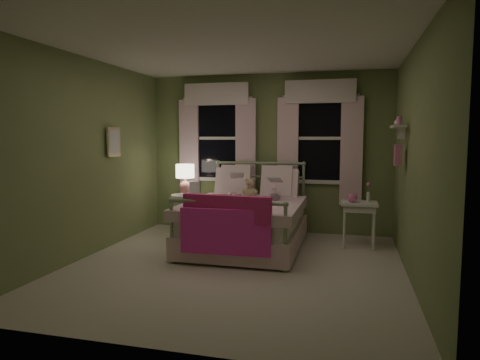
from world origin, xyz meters
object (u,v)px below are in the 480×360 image
(bed, at_px, (246,220))
(child_right, at_px, (271,180))
(teddy_bear, at_px, (250,190))
(table_lamp, at_px, (185,176))
(nightstand_left, at_px, (186,209))
(nightstand_right, at_px, (359,209))
(child_left, at_px, (235,177))

(bed, height_order, child_right, child_right)
(bed, height_order, teddy_bear, bed)
(table_lamp, bearing_deg, bed, -24.54)
(teddy_bear, bearing_deg, nightstand_left, 167.42)
(nightstand_right, bearing_deg, child_right, 179.23)
(child_left, distance_m, nightstand_left, 1.01)
(child_right, bearing_deg, bed, 41.74)
(child_left, height_order, nightstand_right, child_left)
(child_right, height_order, table_lamp, child_right)
(table_lamp, relative_size, nightstand_right, 0.73)
(nightstand_right, bearing_deg, nightstand_left, 177.65)
(nightstand_left, bearing_deg, teddy_bear, -12.58)
(child_left, xyz_separation_m, nightstand_right, (1.84, -0.02, -0.41))
(child_right, relative_size, nightstand_right, 1.13)
(nightstand_left, height_order, nightstand_right, same)
(teddy_bear, relative_size, nightstand_right, 0.49)
(teddy_bear, bearing_deg, nightstand_right, 5.16)
(child_left, height_order, child_right, child_left)
(child_left, distance_m, nightstand_right, 1.89)
(child_left, height_order, teddy_bear, child_left)
(child_left, relative_size, child_right, 1.09)
(bed, distance_m, child_right, 0.75)
(child_right, xyz_separation_m, nightstand_right, (1.28, -0.02, -0.38))
(child_left, xyz_separation_m, nightstand_left, (-0.85, 0.09, -0.54))
(nightstand_left, bearing_deg, bed, -24.54)
(bed, bearing_deg, nightstand_right, 14.51)
(bed, xyz_separation_m, nightstand_right, (1.56, 0.40, 0.17))
(bed, relative_size, nightstand_left, 3.13)
(table_lamp, distance_m, nightstand_right, 2.72)
(bed, relative_size, child_right, 2.81)
(nightstand_left, bearing_deg, child_left, -6.27)
(child_right, height_order, nightstand_right, child_right)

